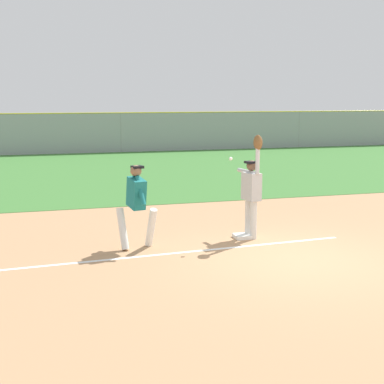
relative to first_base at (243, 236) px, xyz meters
name	(u,v)px	position (x,y,z in m)	size (l,w,h in m)	color
ground_plane	(297,260)	(0.39, -1.85, -0.04)	(71.53, 71.53, 0.00)	tan
outfield_grass	(150,169)	(0.39, 12.04, -0.04)	(43.86, 15.66, 0.01)	#3D7533
chalk_foul_line	(58,264)	(-4.00, -0.90, -0.04)	(12.00, 0.10, 0.01)	white
first_base	(243,236)	(0.00, 0.00, 0.00)	(0.38, 0.38, 0.08)	white
fielder	(252,188)	(0.17, -0.05, 1.08)	(0.34, 0.90, 2.28)	silver
runner	(136,201)	(-2.39, -0.18, 0.96)	(0.82, 0.84, 1.72)	white
baseball	(231,159)	(-0.41, -0.28, 1.76)	(0.07, 0.07, 0.07)	white
outfield_fence	(121,132)	(0.39, 19.87, 1.07)	(43.94, 0.08, 2.23)	#93999E
parked_car_black	(9,137)	(-5.74, 23.97, 0.63)	(4.56, 2.44, 1.25)	black
parked_car_red	(105,135)	(0.05, 24.03, 0.63)	(4.57, 2.45, 1.25)	#B21E1E
parked_car_tan	(200,133)	(6.38, 24.26, 0.63)	(4.53, 2.37, 1.25)	tan
parked_car_white	(279,132)	(11.99, 24.11, 0.63)	(4.54, 2.41, 1.25)	white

